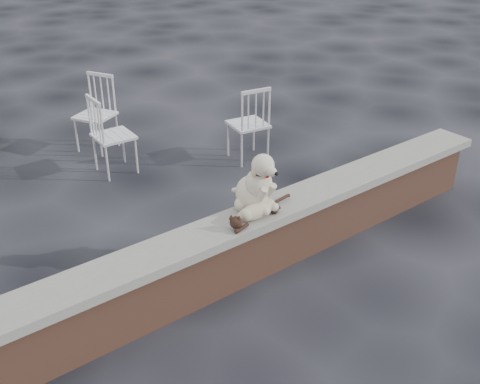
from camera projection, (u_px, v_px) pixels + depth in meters
ground at (230, 281)px, 4.98m from camera, size 60.00×60.00×0.00m
brick_wall at (230, 257)px, 4.86m from camera, size 6.00×0.30×0.50m
capstone at (229, 228)px, 4.72m from camera, size 6.20×0.40×0.08m
dog at (253, 179)px, 4.80m from camera, size 0.40×0.50×0.54m
cat at (256, 210)px, 4.75m from camera, size 0.90×0.31×0.15m
chair_e at (113, 134)px, 6.63m from camera, size 0.59×0.59×0.94m
chair_d at (95, 114)px, 7.20m from camera, size 0.76×0.76×0.94m
chair_c at (248, 123)px, 6.95m from camera, size 0.65×0.65×0.94m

